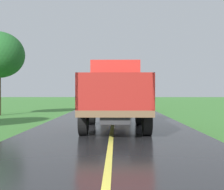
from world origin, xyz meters
name	(u,v)px	position (x,y,z in m)	size (l,w,h in m)	color
banana_truck_near	(116,93)	(0.14, 10.09, 1.47)	(2.38, 5.82, 2.80)	#2D2D30
banana_truck_far	(116,93)	(0.14, 24.11, 1.48)	(2.38, 5.81, 2.80)	#2D2D30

